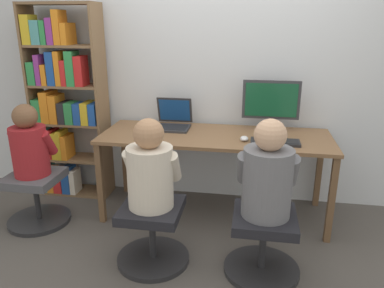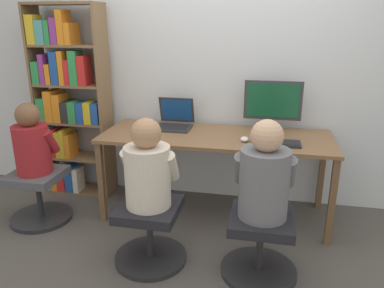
{
  "view_description": "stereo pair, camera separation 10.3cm",
  "coord_description": "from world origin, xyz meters",
  "px_view_note": "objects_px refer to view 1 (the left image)",
  "views": [
    {
      "loc": [
        0.32,
        -2.74,
        1.71
      ],
      "look_at": [
        -0.17,
        0.14,
        0.74
      ],
      "focal_mm": 35.0,
      "sensor_mm": 36.0,
      "label": 1
    },
    {
      "loc": [
        0.42,
        -2.72,
        1.71
      ],
      "look_at": [
        -0.17,
        0.14,
        0.74
      ],
      "focal_mm": 35.0,
      "sensor_mm": 36.0,
      "label": 2
    }
  ],
  "objects_px": {
    "office_chair_right": "(152,232)",
    "person_at_laptop": "(150,170)",
    "laptop": "(172,122)",
    "person_near_shelf": "(29,145)",
    "bookshelf": "(63,105)",
    "person_at_monitor": "(268,175)",
    "desktop_monitor": "(271,104)",
    "office_chair_left": "(263,242)",
    "keyboard": "(275,142)",
    "office_chair_side": "(37,197)"
  },
  "relations": [
    {
      "from": "person_at_laptop",
      "to": "office_chair_side",
      "type": "relative_size",
      "value": 1.19
    },
    {
      "from": "office_chair_left",
      "to": "person_at_monitor",
      "type": "height_order",
      "value": "person_at_monitor"
    },
    {
      "from": "office_chair_right",
      "to": "office_chair_side",
      "type": "relative_size",
      "value": 1.0
    },
    {
      "from": "office_chair_left",
      "to": "person_near_shelf",
      "type": "distance_m",
      "value": 2.04
    },
    {
      "from": "person_at_monitor",
      "to": "person_at_laptop",
      "type": "relative_size",
      "value": 1.05
    },
    {
      "from": "bookshelf",
      "to": "person_near_shelf",
      "type": "distance_m",
      "value": 0.64
    },
    {
      "from": "office_chair_left",
      "to": "bookshelf",
      "type": "distance_m",
      "value": 2.28
    },
    {
      "from": "person_at_monitor",
      "to": "desktop_monitor",
      "type": "bearing_deg",
      "value": 88.0
    },
    {
      "from": "desktop_monitor",
      "to": "keyboard",
      "type": "relative_size",
      "value": 1.28
    },
    {
      "from": "office_chair_right",
      "to": "bookshelf",
      "type": "height_order",
      "value": "bookshelf"
    },
    {
      "from": "laptop",
      "to": "person_near_shelf",
      "type": "height_order",
      "value": "person_near_shelf"
    },
    {
      "from": "desktop_monitor",
      "to": "person_at_laptop",
      "type": "distance_m",
      "value": 1.34
    },
    {
      "from": "laptop",
      "to": "office_chair_right",
      "type": "xyz_separation_m",
      "value": [
        0.05,
        -0.97,
        -0.57
      ]
    },
    {
      "from": "keyboard",
      "to": "office_chair_right",
      "type": "bearing_deg",
      "value": -143.33
    },
    {
      "from": "office_chair_right",
      "to": "person_at_laptop",
      "type": "bearing_deg",
      "value": 90.0
    },
    {
      "from": "office_chair_right",
      "to": "person_near_shelf",
      "type": "distance_m",
      "value": 1.3
    },
    {
      "from": "keyboard",
      "to": "desktop_monitor",
      "type": "bearing_deg",
      "value": 95.87
    },
    {
      "from": "person_at_laptop",
      "to": "person_near_shelf",
      "type": "relative_size",
      "value": 1.04
    },
    {
      "from": "person_at_laptop",
      "to": "laptop",
      "type": "bearing_deg",
      "value": 93.22
    },
    {
      "from": "keyboard",
      "to": "office_chair_side",
      "type": "xyz_separation_m",
      "value": [
        -2.02,
        -0.27,
        -0.53
      ]
    },
    {
      "from": "person_at_monitor",
      "to": "bookshelf",
      "type": "xyz_separation_m",
      "value": [
        -1.94,
        0.98,
        0.19
      ]
    },
    {
      "from": "office_chair_left",
      "to": "person_at_laptop",
      "type": "height_order",
      "value": "person_at_laptop"
    },
    {
      "from": "office_chair_right",
      "to": "person_at_monitor",
      "type": "relative_size",
      "value": 0.8
    },
    {
      "from": "bookshelf",
      "to": "office_chair_right",
      "type": "bearing_deg",
      "value": -40.82
    },
    {
      "from": "keyboard",
      "to": "office_chair_left",
      "type": "xyz_separation_m",
      "value": [
        -0.07,
        -0.64,
        -0.53
      ]
    },
    {
      "from": "bookshelf",
      "to": "office_chair_left",
      "type": "bearing_deg",
      "value": -26.91
    },
    {
      "from": "person_at_laptop",
      "to": "bookshelf",
      "type": "distance_m",
      "value": 1.52
    },
    {
      "from": "office_chair_side",
      "to": "person_near_shelf",
      "type": "relative_size",
      "value": 0.88
    },
    {
      "from": "person_at_laptop",
      "to": "desktop_monitor",
      "type": "bearing_deg",
      "value": 50.7
    },
    {
      "from": "desktop_monitor",
      "to": "office_chair_left",
      "type": "relative_size",
      "value": 0.94
    },
    {
      "from": "laptop",
      "to": "person_at_laptop",
      "type": "relative_size",
      "value": 0.52
    },
    {
      "from": "person_at_monitor",
      "to": "laptop",
      "type": "bearing_deg",
      "value": 131.53
    },
    {
      "from": "keyboard",
      "to": "office_chair_left",
      "type": "relative_size",
      "value": 0.73
    },
    {
      "from": "office_chair_left",
      "to": "person_near_shelf",
      "type": "xyz_separation_m",
      "value": [
        -1.94,
        0.38,
        0.48
      ]
    },
    {
      "from": "office_chair_right",
      "to": "person_at_monitor",
      "type": "xyz_separation_m",
      "value": [
        0.79,
        0.01,
        0.5
      ]
    },
    {
      "from": "person_near_shelf",
      "to": "desktop_monitor",
      "type": "bearing_deg",
      "value": 17.75
    },
    {
      "from": "laptop",
      "to": "bookshelf",
      "type": "height_order",
      "value": "bookshelf"
    },
    {
      "from": "person_near_shelf",
      "to": "laptop",
      "type": "bearing_deg",
      "value": 28.0
    },
    {
      "from": "desktop_monitor",
      "to": "laptop",
      "type": "xyz_separation_m",
      "value": [
        -0.88,
        -0.05,
        -0.19
      ]
    },
    {
      "from": "office_chair_left",
      "to": "office_chair_right",
      "type": "xyz_separation_m",
      "value": [
        -0.79,
        -0.0,
        0.0
      ]
    },
    {
      "from": "desktop_monitor",
      "to": "office_chair_left",
      "type": "xyz_separation_m",
      "value": [
        -0.04,
        -1.01,
        -0.76
      ]
    },
    {
      "from": "office_chair_left",
      "to": "office_chair_right",
      "type": "relative_size",
      "value": 1.0
    },
    {
      "from": "office_chair_left",
      "to": "bookshelf",
      "type": "height_order",
      "value": "bookshelf"
    },
    {
      "from": "desktop_monitor",
      "to": "person_near_shelf",
      "type": "xyz_separation_m",
      "value": [
        -1.98,
        -0.63,
        -0.28
      ]
    },
    {
      "from": "desktop_monitor",
      "to": "person_at_laptop",
      "type": "xyz_separation_m",
      "value": [
        -0.83,
        -1.01,
        -0.27
      ]
    },
    {
      "from": "person_at_monitor",
      "to": "person_near_shelf",
      "type": "relative_size",
      "value": 1.09
    },
    {
      "from": "keyboard",
      "to": "bookshelf",
      "type": "relative_size",
      "value": 0.21
    },
    {
      "from": "desktop_monitor",
      "to": "office_chair_side",
      "type": "relative_size",
      "value": 0.94
    },
    {
      "from": "keyboard",
      "to": "person_near_shelf",
      "type": "relative_size",
      "value": 0.64
    },
    {
      "from": "laptop",
      "to": "office_chair_right",
      "type": "bearing_deg",
      "value": -86.8
    }
  ]
}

